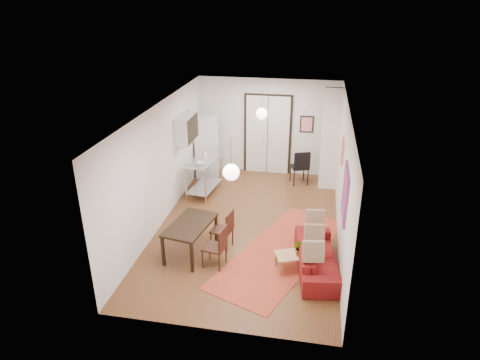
% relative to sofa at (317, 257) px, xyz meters
% --- Properties ---
extents(floor, '(7.00, 7.00, 0.00)m').
position_rel_sofa_xyz_m(floor, '(-1.65, 1.44, -0.29)').
color(floor, brown).
rests_on(floor, ground).
extents(ceiling, '(4.20, 7.00, 0.02)m').
position_rel_sofa_xyz_m(ceiling, '(-1.65, 1.44, 2.61)').
color(ceiling, white).
rests_on(ceiling, wall_back).
extents(wall_back, '(4.20, 0.02, 2.90)m').
position_rel_sofa_xyz_m(wall_back, '(-1.65, 4.94, 1.16)').
color(wall_back, white).
rests_on(wall_back, floor).
extents(wall_front, '(4.20, 0.02, 2.90)m').
position_rel_sofa_xyz_m(wall_front, '(-1.65, -2.06, 1.16)').
color(wall_front, white).
rests_on(wall_front, floor).
extents(wall_left, '(0.02, 7.00, 2.90)m').
position_rel_sofa_xyz_m(wall_left, '(-3.75, 1.44, 1.16)').
color(wall_left, white).
rests_on(wall_left, floor).
extents(wall_right, '(0.02, 7.00, 2.90)m').
position_rel_sofa_xyz_m(wall_right, '(0.45, 1.44, 1.16)').
color(wall_right, white).
rests_on(wall_right, floor).
extents(double_doors, '(1.44, 0.06, 2.50)m').
position_rel_sofa_xyz_m(double_doors, '(-1.65, 4.90, 0.91)').
color(double_doors, silver).
rests_on(double_doors, wall_back).
extents(stub_partition, '(0.50, 0.10, 2.90)m').
position_rel_sofa_xyz_m(stub_partition, '(0.20, 3.99, 1.16)').
color(stub_partition, white).
rests_on(stub_partition, floor).
extents(wall_cabinet, '(0.35, 1.00, 0.70)m').
position_rel_sofa_xyz_m(wall_cabinet, '(-3.57, 2.94, 1.61)').
color(wall_cabinet, silver).
rests_on(wall_cabinet, wall_left).
extents(painting_popart, '(0.05, 1.00, 1.00)m').
position_rel_sofa_xyz_m(painting_popart, '(0.42, 0.19, 1.36)').
color(painting_popart, red).
rests_on(painting_popart, wall_right).
extents(painting_abstract, '(0.05, 0.50, 0.60)m').
position_rel_sofa_xyz_m(painting_abstract, '(0.42, 2.24, 1.51)').
color(painting_abstract, beige).
rests_on(painting_abstract, wall_right).
extents(poster_back, '(0.40, 0.03, 0.50)m').
position_rel_sofa_xyz_m(poster_back, '(-0.50, 4.91, 1.31)').
color(poster_back, red).
rests_on(poster_back, wall_back).
extents(print_left, '(0.03, 0.44, 0.54)m').
position_rel_sofa_xyz_m(print_left, '(-3.72, 3.44, 1.66)').
color(print_left, '#A06D42').
rests_on(print_left, wall_left).
extents(pendant_back, '(0.30, 0.30, 0.80)m').
position_rel_sofa_xyz_m(pendant_back, '(-1.65, 3.44, 1.96)').
color(pendant_back, white).
rests_on(pendant_back, ceiling).
extents(pendant_front, '(0.30, 0.30, 0.80)m').
position_rel_sofa_xyz_m(pendant_front, '(-1.65, -0.56, 1.96)').
color(pendant_front, white).
rests_on(pendant_front, ceiling).
extents(kilim_rug, '(2.86, 4.21, 0.01)m').
position_rel_sofa_xyz_m(kilim_rug, '(-0.76, 0.47, -0.29)').
color(kilim_rug, '#C14C30').
rests_on(kilim_rug, floor).
extents(sofa, '(1.05, 2.08, 0.58)m').
position_rel_sofa_xyz_m(sofa, '(0.00, 0.00, 0.00)').
color(sofa, maroon).
rests_on(sofa, floor).
extents(coffee_table, '(0.88, 0.67, 0.35)m').
position_rel_sofa_xyz_m(coffee_table, '(-0.45, -0.07, 0.01)').
color(coffee_table, tan).
rests_on(coffee_table, floor).
extents(potted_plant, '(0.35, 0.38, 0.34)m').
position_rel_sofa_xyz_m(potted_plant, '(-0.35, -0.07, 0.23)').
color(potted_plant, '#2B5F2B').
rests_on(potted_plant, coffee_table).
extents(kitchen_counter, '(0.81, 1.36, 0.98)m').
position_rel_sofa_xyz_m(kitchen_counter, '(-3.17, 3.08, 0.36)').
color(kitchen_counter, silver).
rests_on(kitchen_counter, floor).
extents(bowl, '(0.31, 0.31, 0.06)m').
position_rel_sofa_xyz_m(bowl, '(-3.17, 2.78, 0.72)').
color(bowl, silver).
rests_on(bowl, kitchen_counter).
extents(soap_bottle, '(0.12, 0.12, 0.20)m').
position_rel_sofa_xyz_m(soap_bottle, '(-3.22, 3.33, 0.79)').
color(soap_bottle, '#5289B2').
rests_on(soap_bottle, kitchen_counter).
extents(fridge, '(0.75, 0.75, 1.87)m').
position_rel_sofa_xyz_m(fridge, '(-3.40, 4.33, 0.65)').
color(fridge, silver).
rests_on(fridge, floor).
extents(dining_table, '(0.97, 1.42, 0.73)m').
position_rel_sofa_xyz_m(dining_table, '(-2.68, 0.09, 0.35)').
color(dining_table, black).
rests_on(dining_table, floor).
extents(dining_chair_near, '(0.50, 0.64, 0.90)m').
position_rel_sofa_xyz_m(dining_chair_near, '(-2.08, 0.53, 0.23)').
color(dining_chair_near, '#371E11').
rests_on(dining_chair_near, floor).
extents(dining_chair_far, '(0.50, 0.64, 0.90)m').
position_rel_sofa_xyz_m(dining_chair_far, '(-2.08, -0.17, 0.23)').
color(dining_chair_far, '#371E11').
rests_on(dining_chair_far, floor).
extents(black_side_chair, '(0.60, 0.62, 1.03)m').
position_rel_sofa_xyz_m(black_side_chair, '(-0.61, 4.33, 0.32)').
color(black_side_chair, black).
rests_on(black_side_chair, floor).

